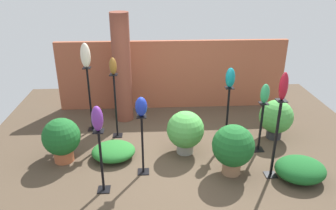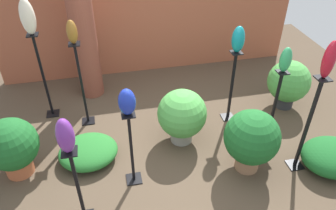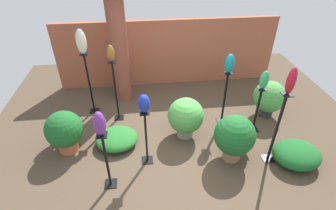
{
  "view_description": "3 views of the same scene",
  "coord_description": "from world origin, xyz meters",
  "px_view_note": "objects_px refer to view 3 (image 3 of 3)",
  "views": [
    {
      "loc": [
        -0.55,
        -5.22,
        3.38
      ],
      "look_at": [
        -0.24,
        0.28,
        1.0
      ],
      "focal_mm": 35.0,
      "sensor_mm": 36.0,
      "label": 1
    },
    {
      "loc": [
        -0.88,
        -3.3,
        3.36
      ],
      "look_at": [
        -0.15,
        0.08,
        0.82
      ],
      "focal_mm": 35.0,
      "sensor_mm": 36.0,
      "label": 2
    },
    {
      "loc": [
        -0.72,
        -3.77,
        3.57
      ],
      "look_at": [
        -0.28,
        0.05,
        0.92
      ],
      "focal_mm": 28.0,
      "sensor_mm": 36.0,
      "label": 3
    }
  ],
  "objects_px": {
    "pedestal_violet": "(107,163)",
    "art_vase_ruby": "(291,81)",
    "art_vase_cobalt": "(144,104)",
    "potted_plant_near_pillar": "(186,116)",
    "pedestal_jade": "(257,112)",
    "art_vase_bronze": "(111,53)",
    "potted_plant_front_right": "(269,97)",
    "potted_plant_mid_left": "(64,131)",
    "pedestal_ivory": "(90,87)",
    "art_vase_jade": "(264,80)",
    "art_vase_ivory": "(81,42)",
    "potted_plant_walkway_edge": "(234,136)",
    "pedestal_bronze": "(116,94)",
    "art_vase_teal": "(230,64)",
    "pedestal_ruby": "(276,132)",
    "pedestal_cobalt": "(146,140)",
    "brick_pillar": "(119,51)",
    "pedestal_teal": "(224,100)",
    "art_vase_violet": "(100,124)"
  },
  "relations": [
    {
      "from": "pedestal_jade",
      "to": "pedestal_violet",
      "type": "relative_size",
      "value": 0.93
    },
    {
      "from": "art_vase_jade",
      "to": "potted_plant_walkway_edge",
      "type": "xyz_separation_m",
      "value": [
        -0.72,
        -0.73,
        -0.67
      ]
    },
    {
      "from": "pedestal_ruby",
      "to": "pedestal_teal",
      "type": "height_order",
      "value": "pedestal_ruby"
    },
    {
      "from": "potted_plant_walkway_edge",
      "to": "potted_plant_near_pillar",
      "type": "distance_m",
      "value": 1.04
    },
    {
      "from": "potted_plant_near_pillar",
      "to": "art_vase_bronze",
      "type": "bearing_deg",
      "value": 151.68
    },
    {
      "from": "pedestal_ivory",
      "to": "pedestal_violet",
      "type": "height_order",
      "value": "pedestal_ivory"
    },
    {
      "from": "pedestal_ivory",
      "to": "art_vase_jade",
      "type": "xyz_separation_m",
      "value": [
        3.4,
        -1.06,
        0.53
      ]
    },
    {
      "from": "pedestal_ruby",
      "to": "potted_plant_front_right",
      "type": "distance_m",
      "value": 1.43
    },
    {
      "from": "potted_plant_walkway_edge",
      "to": "pedestal_bronze",
      "type": "bearing_deg",
      "value": 145.02
    },
    {
      "from": "pedestal_jade",
      "to": "potted_plant_near_pillar",
      "type": "height_order",
      "value": "pedestal_jade"
    },
    {
      "from": "potted_plant_front_right",
      "to": "potted_plant_mid_left",
      "type": "bearing_deg",
      "value": -171.36
    },
    {
      "from": "art_vase_jade",
      "to": "potted_plant_front_right",
      "type": "xyz_separation_m",
      "value": [
        0.48,
        0.48,
        -0.72
      ]
    },
    {
      "from": "pedestal_ruby",
      "to": "brick_pillar",
      "type": "bearing_deg",
      "value": 137.78
    },
    {
      "from": "art_vase_jade",
      "to": "art_vase_teal",
      "type": "height_order",
      "value": "art_vase_teal"
    },
    {
      "from": "pedestal_jade",
      "to": "potted_plant_mid_left",
      "type": "relative_size",
      "value": 1.19
    },
    {
      "from": "art_vase_jade",
      "to": "art_vase_ivory",
      "type": "bearing_deg",
      "value": 162.6
    },
    {
      "from": "brick_pillar",
      "to": "pedestal_cobalt",
      "type": "height_order",
      "value": "brick_pillar"
    },
    {
      "from": "art_vase_cobalt",
      "to": "art_vase_jade",
      "type": "height_order",
      "value": "art_vase_cobalt"
    },
    {
      "from": "art_vase_violet",
      "to": "pedestal_teal",
      "type": "bearing_deg",
      "value": 32.08
    },
    {
      "from": "art_vase_ruby",
      "to": "potted_plant_near_pillar",
      "type": "height_order",
      "value": "art_vase_ruby"
    },
    {
      "from": "art_vase_ruby",
      "to": "potted_plant_walkway_edge",
      "type": "distance_m",
      "value": 1.31
    },
    {
      "from": "pedestal_cobalt",
      "to": "pedestal_jade",
      "type": "height_order",
      "value": "pedestal_cobalt"
    },
    {
      "from": "art_vase_cobalt",
      "to": "potted_plant_near_pillar",
      "type": "height_order",
      "value": "art_vase_cobalt"
    },
    {
      "from": "pedestal_cobalt",
      "to": "pedestal_ivory",
      "type": "height_order",
      "value": "pedestal_ivory"
    },
    {
      "from": "art_vase_cobalt",
      "to": "potted_plant_front_right",
      "type": "xyz_separation_m",
      "value": [
        2.73,
        1.1,
        -0.79
      ]
    },
    {
      "from": "pedestal_bronze",
      "to": "art_vase_ruby",
      "type": "height_order",
      "value": "art_vase_ruby"
    },
    {
      "from": "art_vase_ivory",
      "to": "art_vase_teal",
      "type": "height_order",
      "value": "art_vase_ivory"
    },
    {
      "from": "pedestal_bronze",
      "to": "art_vase_ivory",
      "type": "xyz_separation_m",
      "value": [
        -0.57,
        0.32,
        1.05
      ]
    },
    {
      "from": "art_vase_bronze",
      "to": "pedestal_ruby",
      "type": "bearing_deg",
      "value": -29.75
    },
    {
      "from": "art_vase_cobalt",
      "to": "art_vase_bronze",
      "type": "height_order",
      "value": "art_vase_bronze"
    },
    {
      "from": "art_vase_jade",
      "to": "potted_plant_walkway_edge",
      "type": "distance_m",
      "value": 1.23
    },
    {
      "from": "art_vase_teal",
      "to": "potted_plant_front_right",
      "type": "relative_size",
      "value": 0.47
    },
    {
      "from": "art_vase_teal",
      "to": "pedestal_ruby",
      "type": "bearing_deg",
      "value": -66.34
    },
    {
      "from": "pedestal_cobalt",
      "to": "brick_pillar",
      "type": "bearing_deg",
      "value": 101.96
    },
    {
      "from": "pedestal_cobalt",
      "to": "potted_plant_near_pillar",
      "type": "bearing_deg",
      "value": 38.16
    },
    {
      "from": "art_vase_violet",
      "to": "potted_plant_walkway_edge",
      "type": "bearing_deg",
      "value": 9.33
    },
    {
      "from": "pedestal_cobalt",
      "to": "pedestal_teal",
      "type": "relative_size",
      "value": 0.92
    },
    {
      "from": "art_vase_teal",
      "to": "art_vase_jade",
      "type": "bearing_deg",
      "value": -32.24
    },
    {
      "from": "pedestal_ivory",
      "to": "potted_plant_walkway_edge",
      "type": "relative_size",
      "value": 1.57
    },
    {
      "from": "art_vase_teal",
      "to": "potted_plant_walkway_edge",
      "type": "bearing_deg",
      "value": -97.39
    },
    {
      "from": "pedestal_ruby",
      "to": "pedestal_teal",
      "type": "bearing_deg",
      "value": 113.66
    },
    {
      "from": "pedestal_ivory",
      "to": "art_vase_ivory",
      "type": "relative_size",
      "value": 2.79
    },
    {
      "from": "art_vase_ruby",
      "to": "potted_plant_walkway_edge",
      "type": "height_order",
      "value": "art_vase_ruby"
    },
    {
      "from": "brick_pillar",
      "to": "art_vase_violet",
      "type": "xyz_separation_m",
      "value": [
        -0.17,
        -2.67,
        0.05
      ]
    },
    {
      "from": "brick_pillar",
      "to": "art_vase_jade",
      "type": "bearing_deg",
      "value": -30.18
    },
    {
      "from": "pedestal_bronze",
      "to": "pedestal_cobalt",
      "type": "bearing_deg",
      "value": -67.51
    },
    {
      "from": "pedestal_violet",
      "to": "art_vase_ruby",
      "type": "relative_size",
      "value": 2.37
    },
    {
      "from": "pedestal_ivory",
      "to": "pedestal_bronze",
      "type": "height_order",
      "value": "pedestal_ivory"
    },
    {
      "from": "art_vase_cobalt",
      "to": "pedestal_ivory",
      "type": "bearing_deg",
      "value": 124.01
    },
    {
      "from": "pedestal_teal",
      "to": "art_vase_ivory",
      "type": "height_order",
      "value": "art_vase_ivory"
    }
  ]
}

